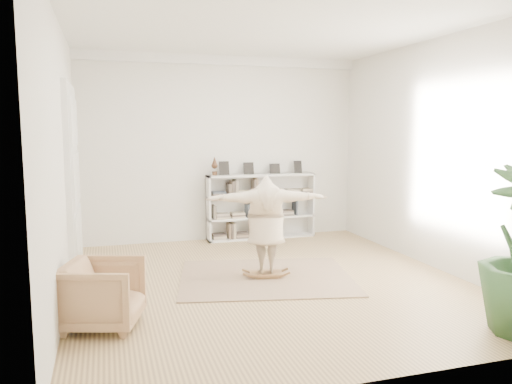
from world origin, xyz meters
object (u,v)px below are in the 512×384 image
rocker_board (266,274)px  person (266,222)px  armchair (103,294)px  bookshelf (261,207)px

rocker_board → person: (0.00, -0.00, 0.78)m
armchair → person: size_ratio=0.46×
rocker_board → armchair: bearing=-140.3°
rocker_board → person: person is taller
person → rocker_board: bearing=-77.6°
bookshelf → armchair: bookshelf is taller
armchair → person: (2.30, 1.22, 0.47)m
bookshelf → armchair: size_ratio=2.67×
armchair → person: 2.64m
rocker_board → bookshelf: bearing=85.9°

